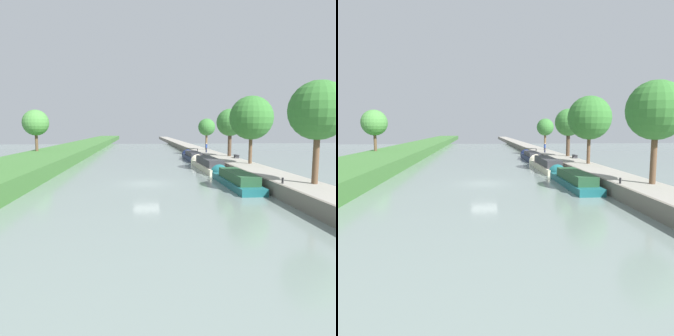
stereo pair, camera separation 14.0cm
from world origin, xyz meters
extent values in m
plane|color=slate|center=(0.00, 0.00, 0.00)|extent=(160.00, 160.00, 0.00)
cube|color=gray|center=(11.74, 0.00, 0.56)|extent=(3.64, 260.00, 1.11)
cube|color=#6B665B|center=(9.80, 0.00, 0.58)|extent=(0.25, 260.00, 1.16)
cube|color=#195B60|center=(8.23, -2.10, 0.30)|extent=(2.14, 10.01, 0.60)
cube|color=#234C2D|center=(8.23, -2.60, 1.01)|extent=(1.75, 7.00, 0.80)
cone|color=#195B60|center=(8.23, 3.54, 0.30)|extent=(2.03, 1.28, 2.03)
cube|color=beige|center=(8.22, 10.02, 0.34)|extent=(2.18, 12.10, 0.68)
cube|color=#333338|center=(8.22, 9.41, 1.13)|extent=(1.79, 8.47, 0.89)
cone|color=beige|center=(8.22, 16.72, 0.34)|extent=(2.07, 1.31, 2.07)
cube|color=#141E42|center=(8.38, 22.30, 0.39)|extent=(2.19, 9.71, 0.78)
cube|color=#333338|center=(8.38, 21.82, 1.11)|extent=(1.79, 6.80, 0.67)
cone|color=#141E42|center=(8.38, 27.81, 0.39)|extent=(2.08, 1.31, 2.08)
cylinder|color=brown|center=(12.60, -7.68, 3.27)|extent=(0.46, 0.46, 4.31)
sphere|color=#33702D|center=(12.60, -7.68, 6.64)|extent=(4.42, 4.42, 4.42)
cylinder|color=brown|center=(12.56, 6.52, 3.12)|extent=(0.41, 0.41, 4.01)
sphere|color=#33702D|center=(12.56, 6.52, 6.53)|extent=(5.14, 5.14, 5.14)
cylinder|color=#4C3828|center=(13.05, 17.00, 3.09)|extent=(0.56, 0.56, 3.95)
sphere|color=#387533|center=(13.05, 17.00, 6.19)|extent=(4.08, 4.08, 4.08)
cylinder|color=brown|center=(12.74, 32.23, 2.86)|extent=(0.42, 0.42, 3.50)
sphere|color=#387533|center=(12.74, 32.23, 5.53)|extent=(3.35, 3.35, 3.35)
cylinder|color=brown|center=(-17.21, 23.55, 3.34)|extent=(0.47, 0.47, 3.45)
sphere|color=#47843D|center=(-17.21, 23.55, 6.21)|extent=(4.17, 4.17, 4.17)
cylinder|color=#282D42|center=(11.07, 24.42, 1.52)|extent=(0.26, 0.26, 0.82)
cylinder|color=#28428E|center=(11.07, 24.42, 2.24)|extent=(0.34, 0.34, 0.62)
sphere|color=tan|center=(11.07, 24.42, 2.66)|extent=(0.22, 0.22, 0.22)
cylinder|color=black|center=(10.22, -7.36, 1.34)|extent=(0.16, 0.16, 0.45)
cylinder|color=black|center=(10.22, 28.12, 1.34)|extent=(0.16, 0.16, 0.45)
cube|color=#333338|center=(13.12, 13.05, 1.32)|extent=(0.40, 0.08, 0.41)
cube|color=#333338|center=(13.12, 14.25, 1.32)|extent=(0.40, 0.08, 0.41)
cube|color=#38383D|center=(13.12, 13.65, 1.55)|extent=(0.44, 1.50, 0.06)
camera|label=1|loc=(-0.76, -30.79, 5.31)|focal=34.51mm
camera|label=2|loc=(-0.63, -30.80, 5.31)|focal=34.51mm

